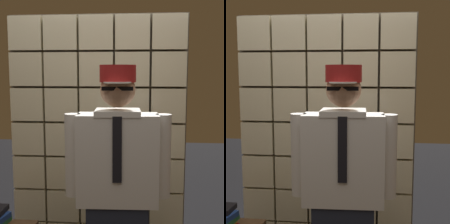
% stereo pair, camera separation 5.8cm
% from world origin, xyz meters
% --- Properties ---
extents(glass_block_wall, '(1.57, 0.10, 2.18)m').
position_xyz_m(glass_block_wall, '(0.00, 1.15, 1.07)').
color(glass_block_wall, beige).
rests_on(glass_block_wall, ground).
extents(standing_person, '(0.68, 0.29, 1.71)m').
position_xyz_m(standing_person, '(0.24, 0.36, 0.89)').
color(standing_person, '#1E2333').
rests_on(standing_person, ground).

